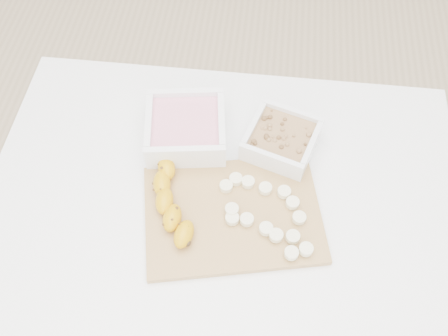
# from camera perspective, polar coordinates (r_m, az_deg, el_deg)

# --- Properties ---
(ground) EXTENTS (3.50, 3.50, 0.00)m
(ground) POSITION_cam_1_polar(r_m,az_deg,el_deg) (1.74, -0.11, -15.42)
(ground) COLOR #C6AD89
(ground) RESTS_ON ground
(table) EXTENTS (1.00, 0.70, 0.75)m
(table) POSITION_cam_1_polar(r_m,az_deg,el_deg) (1.13, -0.17, -5.55)
(table) COLOR white
(table) RESTS_ON ground
(bowl_yogurt) EXTENTS (0.19, 0.19, 0.08)m
(bowl_yogurt) POSITION_cam_1_polar(r_m,az_deg,el_deg) (1.09, -4.36, 4.42)
(bowl_yogurt) COLOR white
(bowl_yogurt) RESTS_ON table
(bowl_granola) EXTENTS (0.18, 0.18, 0.07)m
(bowl_granola) POSITION_cam_1_polar(r_m,az_deg,el_deg) (1.09, 6.56, 3.12)
(bowl_granola) COLOR white
(bowl_granola) RESTS_ON table
(cutting_board) EXTENTS (0.40, 0.32, 0.01)m
(cutting_board) POSITION_cam_1_polar(r_m,az_deg,el_deg) (1.02, 1.01, -5.29)
(cutting_board) COLOR #B08649
(cutting_board) RESTS_ON table
(banana) EXTENTS (0.09, 0.22, 0.04)m
(banana) POSITION_cam_1_polar(r_m,az_deg,el_deg) (1.00, -5.98, -3.93)
(banana) COLOR #D59808
(banana) RESTS_ON cutting_board
(banana_slices) EXTENTS (0.19, 0.18, 0.02)m
(banana_slices) POSITION_cam_1_polar(r_m,az_deg,el_deg) (1.00, 4.80, -5.11)
(banana_slices) COLOR #F3EABC
(banana_slices) RESTS_ON cutting_board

